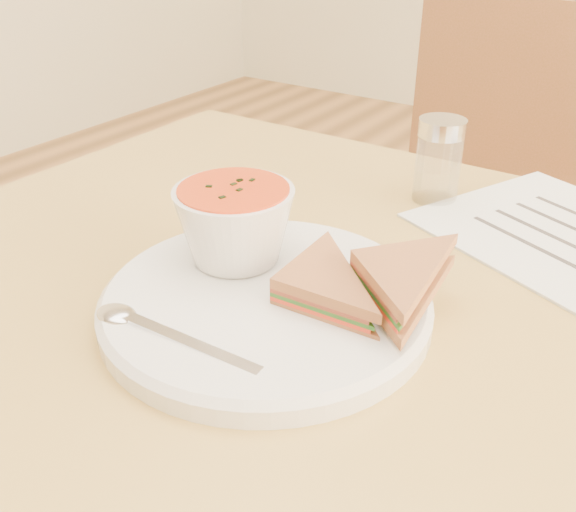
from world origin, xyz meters
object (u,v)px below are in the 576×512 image
Objects in this scene: soup_bowl at (235,228)px; condiment_shaker at (438,160)px; chair_far at (449,250)px; plate at (266,304)px.

soup_bowl is 0.29m from condiment_shaker.
chair_far is 0.79m from plate.
chair_far reaches higher than plate.
condiment_shaker is (0.08, 0.28, -0.00)m from soup_bowl.
chair_far is at bearing 104.81° from condiment_shaker.
chair_far is 0.78m from soup_bowl.
plate is 0.31m from condiment_shaker.
chair_far is 8.29× the size of soup_bowl.
soup_bowl is 1.11× the size of condiment_shaker.
soup_bowl is at bearing -106.47° from condiment_shaker.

